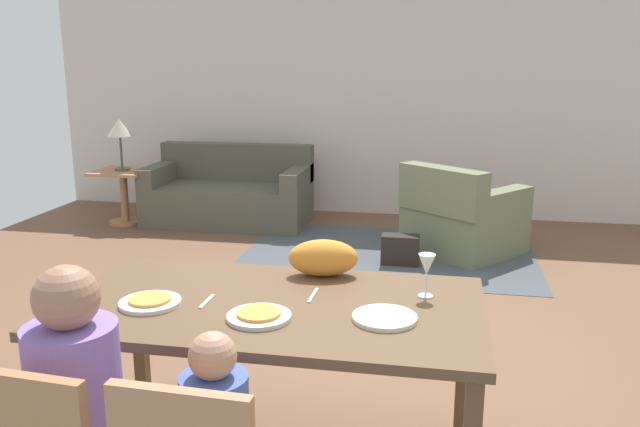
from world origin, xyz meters
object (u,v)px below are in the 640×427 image
Objects in this scene: plate_near_child at (259,317)px; wine_glass at (427,267)px; cat at (323,258)px; armchair at (461,219)px; dining_table at (271,318)px; plate_near_woman at (385,318)px; side_table at (124,189)px; couch at (230,195)px; plate_near_man at (150,303)px; handbag at (400,250)px; table_lamp at (120,130)px.

plate_near_child is 1.34× the size of wine_glass.
cat is 0.27× the size of armchair.
dining_table is 1.44× the size of armchair.
side_table is (-3.13, 3.95, -0.39)m from plate_near_woman.
wine_glass reaches higher than couch.
plate_near_child is 0.48m from plate_near_woman.
armchair is at bearing 83.64° from plate_near_woman.
cat is (0.15, 0.37, 0.16)m from dining_table.
cat reaches higher than plate_near_man.
plate_near_man is 1.34× the size of wine_glass.
wine_glass reaches higher than plate_near_woman.
cat is at bearing -65.43° from couch.
plate_near_man is 0.95m from plate_near_woman.
couch is at bearing 148.79° from handbag.
plate_near_child is 4.83m from table_lamp.
table_lamp is (-1.09, -0.26, 0.71)m from couch.
table_lamp is at bearing 123.36° from plate_near_child.
plate_near_child is 0.15× the size of couch.
plate_near_woman is at bearing -51.62° from table_lamp.
plate_near_man is 3.80m from armchair.
couch is at bearing 104.39° from plate_near_man.
handbag is (0.35, 2.95, -0.56)m from dining_table.
wine_glass is 4.53m from couch.
plate_near_child is (0.48, -0.06, 0.00)m from plate_near_man.
plate_near_woman is at bearing -64.20° from couch.
side_table is (-2.66, 4.03, -0.39)m from plate_near_child.
handbag is at bearing 95.59° from wine_glass.
plate_near_child is at bearing -96.39° from handbag.
plate_near_man is 3.25m from handbag.
table_lamp is at bearing 172.85° from armchair.
couch is at bearing 13.26° from side_table.
side_table is (-2.81, 3.48, -0.47)m from cat.
couch is (-1.56, 4.29, -0.47)m from plate_near_child.
handbag is (-0.52, -0.46, -0.19)m from armchair.
plate_near_child is at bearing -90.00° from dining_table.
wine_glass is 3.29m from armchair.
cat reaches higher than plate_near_woman.
handbag is (0.20, 2.58, -0.71)m from cat.
side_table is 0.63m from table_lamp.
dining_table is 3.03m from handbag.
wine_glass is at bearing -48.25° from table_lamp.
cat is (-0.47, 0.19, -0.05)m from wine_glass.
handbag is at bearing 74.95° from plate_near_man.
plate_near_child is at bearing -103.57° from armchair.
armchair is at bearing 41.59° from handbag.
armchair reaches higher than dining_table.
couch is at bearing 109.99° from plate_near_child.
couch is at bearing 115.80° from plate_near_woman.
dining_table is 4.69m from side_table.
armchair is (0.87, 3.41, -0.37)m from dining_table.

